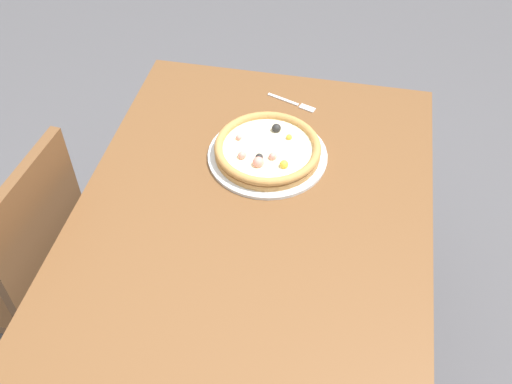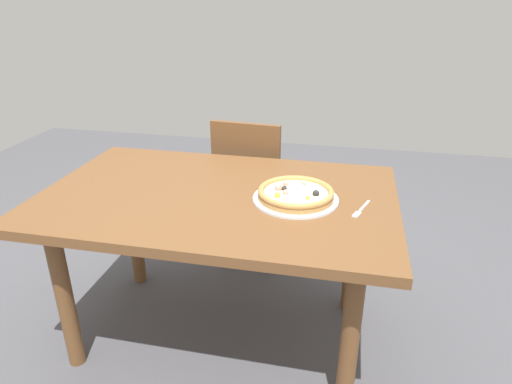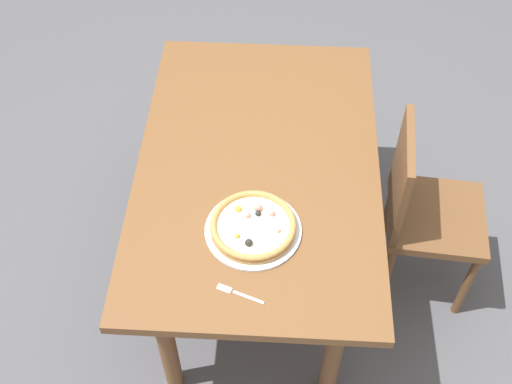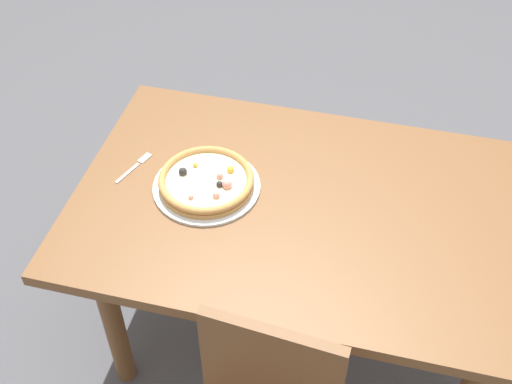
# 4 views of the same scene
# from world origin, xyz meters

# --- Properties ---
(ground_plane) EXTENTS (6.00, 6.00, 0.00)m
(ground_plane) POSITION_xyz_m (0.00, 0.00, 0.00)
(ground_plane) COLOR #4C4C51
(dining_table) EXTENTS (1.47, 0.94, 0.74)m
(dining_table) POSITION_xyz_m (0.00, 0.00, 0.64)
(dining_table) COLOR brown
(dining_table) RESTS_ON ground
(plate) EXTENTS (0.35, 0.35, 0.01)m
(plate) POSITION_xyz_m (-0.33, -0.00, 0.74)
(plate) COLOR silver
(plate) RESTS_ON dining_table
(pizza) EXTENTS (0.31, 0.31, 0.05)m
(pizza) POSITION_xyz_m (-0.33, -0.00, 0.77)
(pizza) COLOR #B78447
(pizza) RESTS_ON plate
(fork) EXTENTS (0.07, 0.16, 0.00)m
(fork) POSITION_xyz_m (-0.58, 0.04, 0.74)
(fork) COLOR silver
(fork) RESTS_ON dining_table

